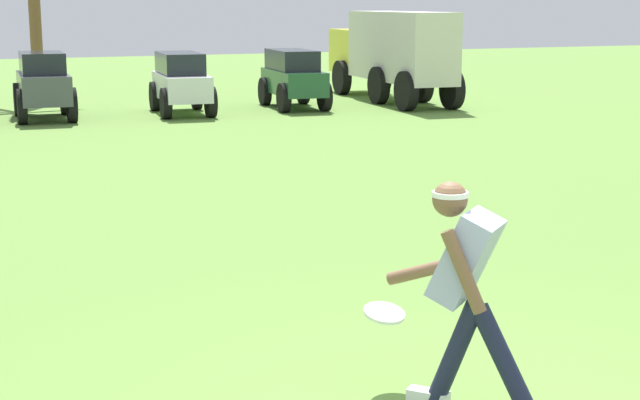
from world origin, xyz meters
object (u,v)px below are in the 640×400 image
(frisbee_in_flight, at_px, (384,313))
(parked_car_slot_e, at_px, (293,77))
(parked_car_slot_d, at_px, (181,81))
(frisbee_thrower, at_px, (466,286))
(parked_car_slot_c, at_px, (43,84))
(box_truck, at_px, (392,51))

(frisbee_in_flight, height_order, parked_car_slot_e, parked_car_slot_e)
(parked_car_slot_d, distance_m, parked_car_slot_e, 2.73)
(frisbee_thrower, height_order, parked_car_slot_d, frisbee_thrower)
(parked_car_slot_c, relative_size, parked_car_slot_e, 0.97)
(parked_car_slot_c, xyz_separation_m, parked_car_slot_e, (5.65, 0.03, -0.02))
(frisbee_in_flight, xyz_separation_m, parked_car_slot_c, (-0.04, 15.88, 0.26))
(frisbee_in_flight, bearing_deg, box_truck, 62.83)
(parked_car_slot_c, bearing_deg, parked_car_slot_d, -2.84)
(parked_car_slot_c, height_order, parked_car_slot_d, parked_car_slot_c)
(parked_car_slot_e, height_order, box_truck, box_truck)
(parked_car_slot_d, distance_m, box_truck, 5.65)
(box_truck, bearing_deg, parked_car_slot_d, -172.33)
(frisbee_thrower, bearing_deg, box_truck, 64.29)
(frisbee_thrower, distance_m, box_truck, 18.94)
(parked_car_slot_c, bearing_deg, box_truck, 4.07)
(frisbee_thrower, distance_m, frisbee_in_flight, 0.70)
(parked_car_slot_c, distance_m, parked_car_slot_d, 2.93)
(frisbee_thrower, distance_m, parked_car_slot_c, 16.46)
(parked_car_slot_c, bearing_deg, frisbee_in_flight, -89.85)
(parked_car_slot_d, xyz_separation_m, box_truck, (5.57, 0.75, 0.51))
(parked_car_slot_d, bearing_deg, frisbee_thrower, -99.20)
(frisbee_in_flight, xyz_separation_m, parked_car_slot_e, (5.61, 15.91, 0.24))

